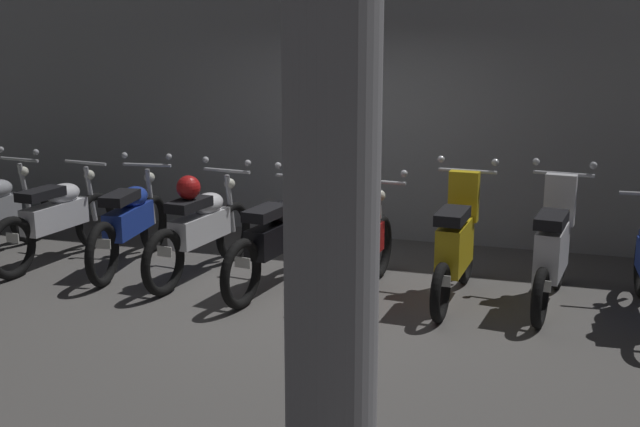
% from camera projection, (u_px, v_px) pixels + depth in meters
% --- Properties ---
extents(ground_plane, '(80.00, 80.00, 0.00)m').
position_uv_depth(ground_plane, '(315.00, 295.00, 7.64)').
color(ground_plane, '#565451').
extents(back_wall, '(16.00, 0.30, 3.30)m').
position_uv_depth(back_wall, '(375.00, 101.00, 9.49)').
color(back_wall, gray).
rests_on(back_wall, ground).
extents(motorbike_slot_1, '(0.56, 1.95, 1.03)m').
position_uv_depth(motorbike_slot_1, '(57.00, 218.00, 8.61)').
color(motorbike_slot_1, black).
rests_on(motorbike_slot_1, ground).
extents(motorbike_slot_2, '(0.59, 1.95, 1.15)m').
position_uv_depth(motorbike_slot_2, '(130.00, 222.00, 8.43)').
color(motorbike_slot_2, black).
rests_on(motorbike_slot_2, ground).
extents(motorbike_slot_3, '(0.59, 1.95, 1.15)m').
position_uv_depth(motorbike_slot_3, '(201.00, 226.00, 8.10)').
color(motorbike_slot_3, black).
rests_on(motorbike_slot_3, ground).
extents(motorbike_slot_4, '(0.58, 1.94, 1.15)m').
position_uv_depth(motorbike_slot_4, '(277.00, 239.00, 7.76)').
color(motorbike_slot_4, black).
rests_on(motorbike_slot_4, ground).
extents(motorbike_slot_5, '(0.59, 1.95, 1.15)m').
position_uv_depth(motorbike_slot_5, '(362.00, 246.00, 7.50)').
color(motorbike_slot_5, black).
rests_on(motorbike_slot_5, ground).
extents(motorbike_slot_6, '(0.59, 1.68, 1.29)m').
position_uv_depth(motorbike_slot_6, '(456.00, 245.00, 7.38)').
color(motorbike_slot_6, black).
rests_on(motorbike_slot_6, ground).
extents(motorbike_slot_7, '(0.59, 1.68, 1.29)m').
position_uv_depth(motorbike_slot_7, '(552.00, 250.00, 7.24)').
color(motorbike_slot_7, black).
rests_on(motorbike_slot_7, ground).
extents(support_pillar, '(0.43, 0.43, 3.30)m').
position_uv_depth(support_pillar, '(332.00, 226.00, 3.51)').
color(support_pillar, gray).
rests_on(support_pillar, ground).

